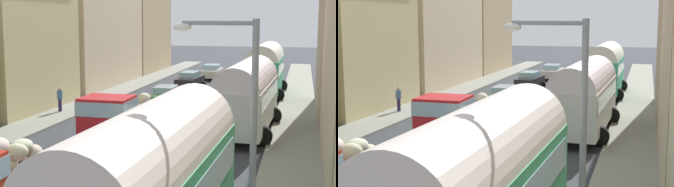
{
  "view_description": "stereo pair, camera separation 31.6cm",
  "coord_description": "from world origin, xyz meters",
  "views": [
    {
      "loc": [
        7.55,
        -5.94,
        6.11
      ],
      "look_at": [
        0.0,
        21.74,
        1.77
      ],
      "focal_mm": 53.19,
      "sensor_mm": 36.0,
      "label": 1
    },
    {
      "loc": [
        7.85,
        -5.85,
        6.11
      ],
      "look_at": [
        0.0,
        21.74,
        1.77
      ],
      "focal_mm": 53.19,
      "sensor_mm": 36.0,
      "label": 2
    }
  ],
  "objects": [
    {
      "name": "streetlamp_near",
      "position": [
        6.2,
        5.46,
        3.72
      ],
      "size": [
        2.01,
        0.28,
        6.11
      ],
      "color": "gray",
      "rests_on": "ground"
    },
    {
      "name": "cargo_truck_1",
      "position": [
        -1.21,
        16.77,
        1.3
      ],
      "size": [
        3.26,
        7.15,
        2.51
      ],
      "color": "red",
      "rests_on": "ground"
    },
    {
      "name": "parked_bus_0",
      "position": [
        4.37,
        4.34,
        2.35
      ],
      "size": [
        3.43,
        8.12,
        4.23
      ],
      "color": "#339663",
      "rests_on": "ground"
    },
    {
      "name": "car_1",
      "position": [
        -1.85,
        35.79,
        0.79
      ],
      "size": [
        2.31,
        4.27,
        1.57
      ],
      "color": "black",
      "rests_on": "ground"
    },
    {
      "name": "car_6",
      "position": [
        1.86,
        41.68,
        0.73
      ],
      "size": [
        2.12,
        3.64,
        1.43
      ],
      "color": "black",
      "rests_on": "ground"
    },
    {
      "name": "parked_bus_1",
      "position": [
        4.73,
        20.49,
        2.14
      ],
      "size": [
        3.49,
        8.76,
        3.9
      ],
      "color": "silver",
      "rests_on": "ground"
    },
    {
      "name": "car_2",
      "position": [
        -1.4,
        43.91,
        0.75
      ],
      "size": [
        2.34,
        4.33,
        1.47
      ],
      "color": "beige",
      "rests_on": "ground"
    },
    {
      "name": "sidewalk_left",
      "position": [
        -7.25,
        27.0,
        0.07
      ],
      "size": [
        2.5,
        70.0,
        0.14
      ],
      "primitive_type": "cube",
      "color": "gray",
      "rests_on": "ground"
    },
    {
      "name": "car_3",
      "position": [
        1.89,
        9.92,
        0.81
      ],
      "size": [
        2.47,
        3.93,
        1.61
      ],
      "color": "silver",
      "rests_on": "ground"
    },
    {
      "name": "ground_plane",
      "position": [
        0.0,
        27.0,
        0.0
      ],
      "size": [
        154.0,
        154.0,
        0.0
      ],
      "primitive_type": "plane",
      "color": "#36383D"
    },
    {
      "name": "car_4",
      "position": [
        1.59,
        18.12,
        0.73
      ],
      "size": [
        2.16,
        3.95,
        1.46
      ],
      "color": "silver",
      "rests_on": "ground"
    },
    {
      "name": "car_5",
      "position": [
        1.68,
        33.69,
        0.72
      ],
      "size": [
        2.27,
        3.98,
        1.43
      ],
      "color": "beige",
      "rests_on": "ground"
    },
    {
      "name": "building_left_3",
      "position": [
        -10.99,
        35.79,
        6.38
      ],
      "size": [
        5.47,
        13.88,
        12.72
      ],
      "color": "beige",
      "rests_on": "ground"
    },
    {
      "name": "sidewalk_right",
      "position": [
        7.25,
        27.0,
        0.07
      ],
      "size": [
        2.5,
        70.0,
        0.14
      ],
      "primitive_type": "cube",
      "color": "gray",
      "rests_on": "ground"
    },
    {
      "name": "car_0",
      "position": [
        -1.74,
        27.51,
        0.71
      ],
      "size": [
        2.29,
        4.04,
        1.39
      ],
      "color": "#509A49",
      "rests_on": "ground"
    },
    {
      "name": "building_left_4",
      "position": [
        -10.72,
        48.78,
        6.4
      ],
      "size": [
        4.45,
        11.22,
        12.8
      ],
      "color": "tan",
      "rests_on": "ground"
    },
    {
      "name": "pedestrian_0",
      "position": [
        -7.58,
        22.87,
        1.0
      ],
      "size": [
        0.5,
        0.5,
        1.74
      ],
      "color": "#281F44",
      "rests_on": "ground"
    },
    {
      "name": "parked_bus_2",
      "position": [
        4.7,
        34.03,
        2.31
      ],
      "size": [
        3.32,
        8.52,
        4.17
      ],
      "color": "#299B6A",
      "rests_on": "ground"
    },
    {
      "name": "building_left_2",
      "position": [
        -10.7,
        23.12,
        4.4
      ],
      "size": [
        4.85,
        9.6,
        8.75
      ],
      "color": "#D1BF86",
      "rests_on": "ground"
    }
  ]
}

